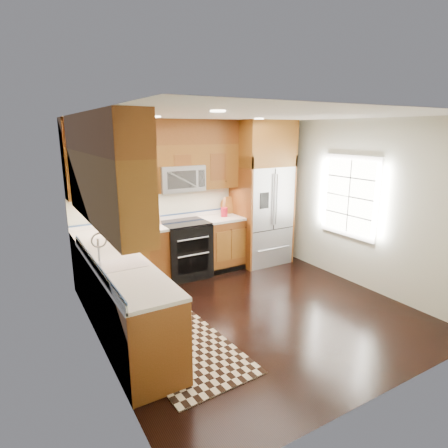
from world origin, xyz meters
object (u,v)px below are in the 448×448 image
range (185,249)px  utensil_crock (224,210)px  rug (185,349)px  knife_block (154,217)px  refrigerator (262,193)px

range → utensil_crock: size_ratio=2.76×
rug → knife_block: (0.46, 2.12, 1.06)m
range → rug: range is taller
utensil_crock → rug: bearing=-129.8°
knife_block → utensil_crock: (1.28, -0.03, -0.01)m
range → rug: (-0.95, -2.05, -0.46)m
range → knife_block: size_ratio=3.01×
range → rug: size_ratio=0.56×
rug → utensil_crock: utensil_crock is taller
rug → refrigerator: bearing=35.7°
refrigerator → knife_block: 2.06m
knife_block → utensil_crock: 1.28m
utensil_crock → knife_block: bearing=178.6°
refrigerator → utensil_crock: refrigerator is taller
refrigerator → rug: 3.46m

